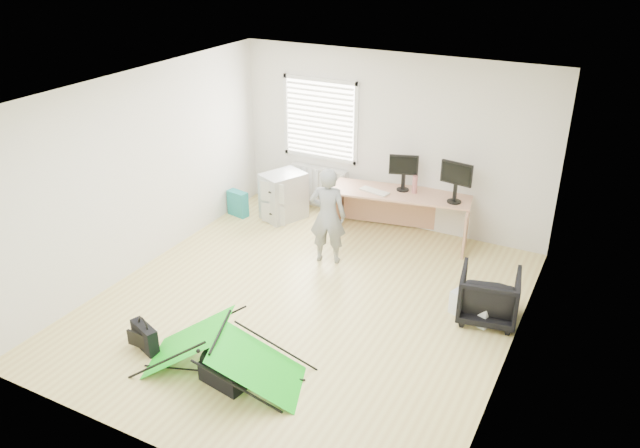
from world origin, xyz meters
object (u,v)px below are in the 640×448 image
at_px(monitor_right, 455,188).
at_px(thermos, 415,185).
at_px(monitor_left, 403,177).
at_px(kite, 222,353).
at_px(desk, 400,214).
at_px(filing_cabinet, 284,196).
at_px(storage_crate, 476,305).
at_px(duffel_bag, 224,374).
at_px(laptop_bag, 145,337).
at_px(person, 328,216).
at_px(office_chair, 489,295).

xyz_separation_m(monitor_right, thermos, (-0.63, 0.07, -0.09)).
xyz_separation_m(monitor_left, kite, (-0.45, -4.08, -0.65)).
relative_size(monitor_left, kite, 0.24).
distance_m(desk, filing_cabinet, 1.92).
bearing_deg(filing_cabinet, monitor_left, 34.81).
relative_size(monitor_left, storage_crate, 0.81).
height_order(desk, duffel_bag, desk).
xyz_separation_m(desk, laptop_bag, (-1.50, -4.02, -0.20)).
bearing_deg(thermos, filing_cabinet, -170.74).
distance_m(filing_cabinet, person, 1.64).
height_order(kite, laptop_bag, kite).
bearing_deg(thermos, monitor_left, 174.79).
height_order(desk, laptop_bag, desk).
distance_m(office_chair, duffel_bag, 3.26).
height_order(person, duffel_bag, person).
xyz_separation_m(person, duffel_bag, (0.25, -2.87, -0.59)).
height_order(filing_cabinet, monitor_right, monitor_right).
bearing_deg(kite, laptop_bag, 162.38).
bearing_deg(storage_crate, thermos, 130.02).
bearing_deg(monitor_right, office_chair, -50.45).
relative_size(desk, duffel_bag, 4.07).
height_order(monitor_right, storage_crate, monitor_right).
xyz_separation_m(office_chair, kite, (-2.22, -2.35, -0.05)).
distance_m(monitor_right, laptop_bag, 4.71).
distance_m(desk, kite, 4.00).
relative_size(person, duffel_bag, 2.72).
height_order(kite, duffel_bag, kite).
relative_size(monitor_left, monitor_right, 0.92).
distance_m(office_chair, kite, 3.24).
height_order(monitor_right, office_chair, monitor_right).
height_order(filing_cabinet, office_chair, filing_cabinet).
relative_size(monitor_right, office_chair, 0.67).
relative_size(desk, thermos, 7.82).
bearing_deg(filing_cabinet, kite, -44.72).
bearing_deg(storage_crate, duffel_bag, -129.06).
xyz_separation_m(filing_cabinet, storage_crate, (3.53, -1.38, -0.23)).
bearing_deg(duffel_bag, office_chair, 59.13).
bearing_deg(duffel_bag, filing_cabinet, 121.69).
height_order(person, kite, person).
bearing_deg(monitor_left, kite, -114.19).
xyz_separation_m(office_chair, person, (-2.37, 0.40, 0.38)).
relative_size(monitor_left, laptop_bag, 1.04).
distance_m(monitor_left, monitor_right, 0.83).
bearing_deg(office_chair, duffel_bag, 39.20).
bearing_deg(desk, kite, -106.78).
xyz_separation_m(desk, thermos, (0.18, 0.08, 0.49)).
bearing_deg(monitor_left, duffel_bag, -112.68).
relative_size(monitor_right, duffel_bag, 0.92).
height_order(thermos, kite, thermos).
distance_m(monitor_right, storage_crate, 2.01).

